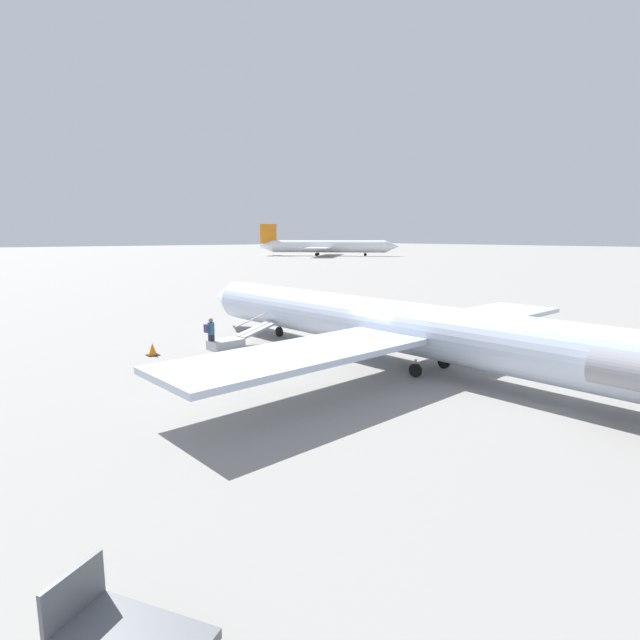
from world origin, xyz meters
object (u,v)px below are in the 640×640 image
Objects in this scene: airplane_main at (401,326)px; luggage_cart at (125,635)px; airplane_far_right at (326,246)px; boarding_stairs at (232,341)px; passenger at (211,332)px.

luggage_cart is at bearing 116.10° from airplane_main.
airplane_main is 0.88× the size of airplane_far_right.
airplane_main is 9.51m from boarding_stairs.
boarding_stairs is at bearing -84.67° from airplane_far_right.
airplane_main is 12.81× the size of luggage_cart.
passenger is (0.11, 1.21, 0.64)m from boarding_stairs.
passenger is at bearing 171.40° from boarding_stairs.
passenger is 0.71× the size of luggage_cart.
passenger is at bearing -59.96° from luggage_cart.
boarding_stairs is 1.66× the size of luggage_cart.
airplane_far_right is 20.53× the size of passenger.
airplane_far_right is 8.79× the size of boarding_stairs.
luggage_cart is (-112.55, 97.47, -2.44)m from airplane_far_right.
airplane_far_right is 14.55× the size of luggage_cart.
airplane_main reaches higher than boarding_stairs.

